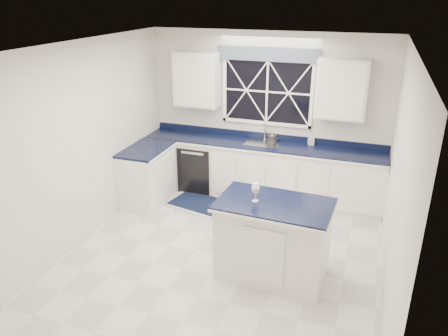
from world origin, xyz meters
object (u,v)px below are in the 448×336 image
at_px(faucet, 265,131).
at_px(kettle, 272,138).
at_px(island, 273,239).
at_px(soap_bottle, 311,139).
at_px(dishwasher, 200,166).
at_px(wine_glass, 256,189).

height_order(faucet, kettle, faucet).
distance_m(island, soap_bottle, 2.41).
relative_size(faucet, island, 0.22).
distance_m(dishwasher, island, 2.79).
height_order(kettle, soap_bottle, soap_bottle).
xyz_separation_m(dishwasher, island, (1.81, -2.13, 0.09)).
distance_m(dishwasher, soap_bottle, 1.98).
relative_size(dishwasher, soap_bottle, 4.15).
bearing_deg(soap_bottle, kettle, -169.87).
bearing_deg(soap_bottle, island, -91.54).
relative_size(wine_glass, soap_bottle, 1.16).
relative_size(kettle, wine_glass, 1.09).
distance_m(kettle, wine_glass, 2.30).
relative_size(dishwasher, kettle, 3.28).
relative_size(faucet, kettle, 1.21).
bearing_deg(wine_glass, dishwasher, 126.18).
bearing_deg(island, wine_glass, -167.85).
distance_m(faucet, soap_bottle, 0.77).
xyz_separation_m(faucet, wine_glass, (0.48, -2.36, 0.05)).
relative_size(kettle, soap_bottle, 1.27).
distance_m(wine_glass, soap_bottle, 2.40).
bearing_deg(kettle, island, -60.36).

